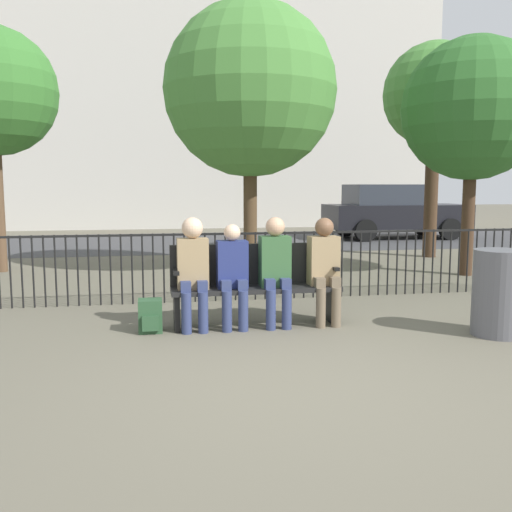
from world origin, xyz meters
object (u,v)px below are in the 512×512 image
object	(u,v)px
seated_person_2	(276,265)
seated_person_3	(325,265)
seated_person_1	(233,271)
tree_1	(250,90)
tree_2	(473,110)
parked_car_0	(393,210)
seated_person_0	(193,266)
tree_0	(435,97)
backpack	(150,316)
trash_bin	(500,293)
park_bench	(255,281)

from	to	relation	value
seated_person_2	seated_person_3	size ratio (longest dim) A/B	1.01
seated_person_1	tree_1	world-z (taller)	tree_1
tree_2	tree_1	bearing A→B (deg)	165.82
tree_2	parked_car_0	world-z (taller)	tree_2
seated_person_0	tree_0	bearing A→B (deg)	44.55
tree_0	parked_car_0	bearing A→B (deg)	76.33
seated_person_2	tree_1	world-z (taller)	tree_1
tree_0	parked_car_0	size ratio (longest dim) A/B	1.11
backpack	trash_bin	distance (m)	3.75
seated_person_3	tree_1	xyz separation A→B (m)	(-0.18, 3.96, 2.56)
parked_car_0	trash_bin	size ratio (longest dim) A/B	4.59
seated_person_1	park_bench	bearing A→B (deg)	25.93
park_bench	seated_person_1	world-z (taller)	seated_person_1
seated_person_1	tree_2	xyz separation A→B (m)	(4.62, 3.02, 2.24)
park_bench	tree_0	bearing A→B (deg)	47.72
seated_person_3	trash_bin	bearing A→B (deg)	-26.13
seated_person_2	backpack	distance (m)	1.49
seated_person_1	parked_car_0	bearing A→B (deg)	57.73
backpack	tree_2	size ratio (longest dim) A/B	0.09
parked_car_0	seated_person_1	bearing A→B (deg)	-122.27
seated_person_3	tree_0	bearing A→B (deg)	53.24
seated_person_2	tree_2	distance (m)	5.57
seated_person_2	seated_person_3	distance (m)	0.57
tree_0	seated_person_2	bearing A→B (deg)	-130.36
seated_person_0	seated_person_1	xyz separation A→B (m)	(0.44, -0.00, -0.06)
seated_person_0	seated_person_3	distance (m)	1.50
seated_person_3	backpack	size ratio (longest dim) A/B	3.41
seated_person_2	tree_1	xyz separation A→B (m)	(0.39, 3.96, 2.56)
parked_car_0	seated_person_2	bearing A→B (deg)	-120.23
tree_1	seated_person_3	bearing A→B (deg)	-87.40
park_bench	trash_bin	bearing A→B (deg)	-21.11
seated_person_3	tree_1	distance (m)	4.72
backpack	parked_car_0	bearing A→B (deg)	54.22
seated_person_0	backpack	bearing A→B (deg)	-175.96
trash_bin	seated_person_3	bearing A→B (deg)	153.87
seated_person_1	trash_bin	bearing A→B (deg)	-16.66
tree_2	seated_person_2	bearing A→B (deg)	-143.88
park_bench	tree_2	distance (m)	5.74
trash_bin	seated_person_0	bearing A→B (deg)	165.46
seated_person_0	backpack	world-z (taller)	seated_person_0
seated_person_2	seated_person_0	bearing A→B (deg)	179.97
seated_person_0	park_bench	bearing A→B (deg)	10.20
park_bench	seated_person_2	world-z (taller)	seated_person_2
parked_car_0	seated_person_0	bearing A→B (deg)	-124.05
tree_1	tree_2	size ratio (longest dim) A/B	1.16
tree_1	seated_person_2	bearing A→B (deg)	-95.66
tree_1	tree_2	xyz separation A→B (m)	(3.74, -0.94, -0.36)
seated_person_1	tree_0	size ratio (longest dim) A/B	0.25
trash_bin	backpack	bearing A→B (deg)	167.77
backpack	seated_person_2	bearing A→B (deg)	1.35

